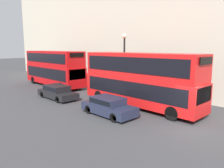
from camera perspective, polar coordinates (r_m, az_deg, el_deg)
ground_plane at (r=14.48m, az=19.53°, el=-10.79°), size 200.00×200.00×0.00m
bus_leading at (r=17.99m, az=7.21°, el=1.65°), size 2.59×10.76×4.46m
bus_second_in_queue at (r=28.84m, az=-14.98°, el=4.34°), size 2.59×10.47×4.46m
car_dark_sedan at (r=15.95m, az=-0.93°, el=-5.68°), size 1.83×4.25×1.34m
car_hatchback at (r=21.71m, az=-14.13°, el=-1.93°), size 1.85×4.65×1.30m
street_lamp at (r=21.26m, az=3.22°, el=6.70°), size 0.44×0.44×6.21m
pedestrian at (r=24.98m, az=-2.44°, el=-0.09°), size 0.36×0.36×1.59m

